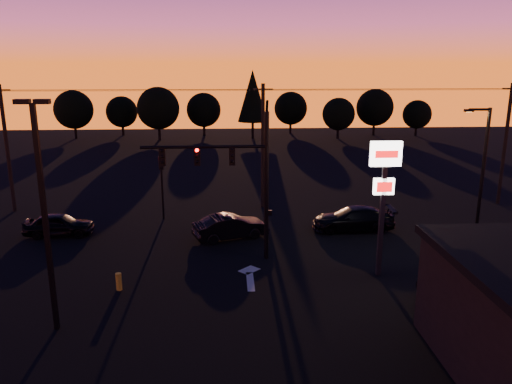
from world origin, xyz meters
TOP-DOWN VIEW (x-y plane):
  - ground at (0.00, 0.00)m, footprint 120.00×120.00m
  - lane_arrow at (0.50, 1.67)m, footprint 1.20×3.10m
  - traffic_signal_mast at (-0.10, 3.99)m, footprint 6.79×0.52m
  - secondary_signal at (-5.00, 11.49)m, footprint 0.30×0.31m
  - parking_lot_light at (-7.50, -3.00)m, footprint 1.25×0.30m
  - pylon_sign at (7.00, 1.50)m, footprint 1.50×0.28m
  - streetlight at (13.91, 5.50)m, footprint 1.55×0.35m
  - utility_pole_0 at (-16.00, 14.00)m, footprint 1.40×0.26m
  - utility_pole_1 at (2.00, 14.00)m, footprint 1.40×0.26m
  - utility_pole_2 at (20.00, 14.00)m, footprint 1.40×0.26m
  - power_wires at (2.00, 14.00)m, footprint 36.00×1.22m
  - bollard at (-5.73, 0.44)m, footprint 0.28×0.28m
  - tree_0 at (-22.00, 50.00)m, footprint 5.36×5.36m
  - tree_1 at (-16.00, 53.00)m, footprint 4.54×4.54m
  - tree_2 at (-10.00, 48.00)m, footprint 5.77×5.78m
  - tree_3 at (-4.00, 52.00)m, footprint 4.95×4.95m
  - tree_4 at (3.00, 49.00)m, footprint 4.18×4.18m
  - tree_5 at (9.00, 54.00)m, footprint 4.95×4.95m
  - tree_6 at (15.00, 48.00)m, footprint 4.54×4.54m
  - tree_7 at (21.00, 51.00)m, footprint 5.36×5.36m
  - tree_8 at (27.00, 50.00)m, footprint 4.12×4.12m
  - car_left at (-11.03, 8.44)m, footprint 4.21×1.82m
  - car_mid at (-0.42, 7.31)m, footprint 4.77×3.01m
  - car_right at (7.41, 8.43)m, footprint 5.24×2.18m
  - suv_parked at (9.43, -3.32)m, footprint 3.16×5.52m

SIDE VIEW (x-z plane):
  - ground at x=0.00m, z-range 0.00..0.00m
  - lane_arrow at x=0.50m, z-range 0.00..0.01m
  - bollard at x=-5.73m, z-range 0.00..0.84m
  - car_left at x=-11.03m, z-range 0.00..1.41m
  - suv_parked at x=9.43m, z-range 0.00..1.45m
  - car_mid at x=-0.42m, z-range 0.00..1.48m
  - car_right at x=7.41m, z-range 0.00..1.51m
  - secondary_signal at x=-5.00m, z-range 0.69..5.04m
  - tree_8 at x=27.00m, z-range 0.53..5.71m
  - tree_1 at x=-16.00m, z-range 0.58..6.29m
  - tree_6 at x=15.00m, z-range 0.58..6.29m
  - tree_3 at x=-4.00m, z-range 0.63..6.86m
  - tree_5 at x=9.00m, z-range 0.63..6.86m
  - tree_0 at x=-22.00m, z-range 0.69..7.43m
  - tree_7 at x=21.00m, z-range 0.69..7.43m
  - tree_2 at x=-10.00m, z-range 0.74..8.00m
  - streetlight at x=13.91m, z-range 0.42..8.42m
  - utility_pole_0 at x=-16.00m, z-range 0.09..9.09m
  - utility_pole_1 at x=2.00m, z-range 0.09..9.09m
  - utility_pole_2 at x=20.00m, z-range 0.09..9.09m
  - pylon_sign at x=7.00m, z-range 1.51..8.31m
  - traffic_signal_mast at x=-0.10m, z-range 0.65..9.23m
  - parking_lot_light at x=-7.50m, z-range 0.70..9.84m
  - tree_4 at x=3.00m, z-range 1.18..10.68m
  - power_wires at x=2.00m, z-range 8.53..8.60m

